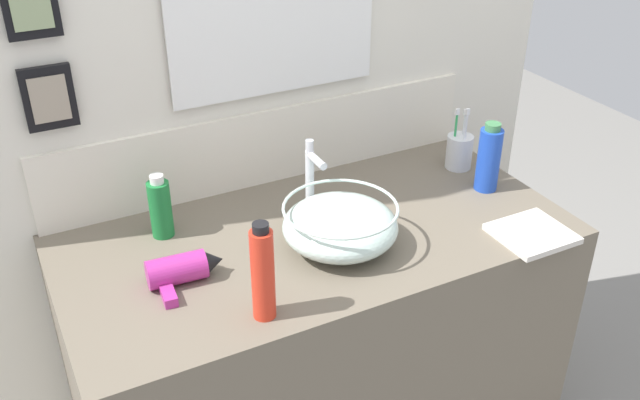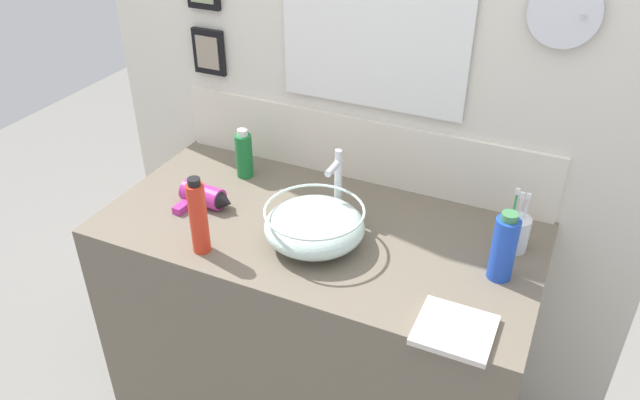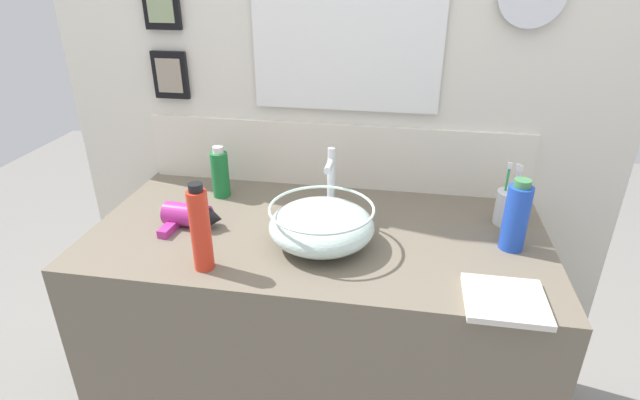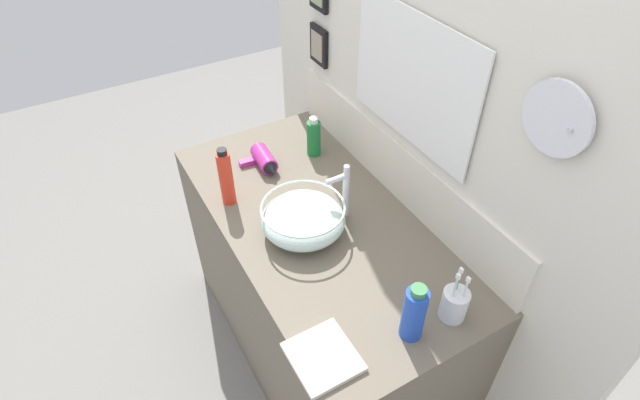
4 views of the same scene
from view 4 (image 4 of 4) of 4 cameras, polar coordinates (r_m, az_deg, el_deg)
name	(u,v)px [view 4 (image 4 of 4)]	position (r m, az deg, el deg)	size (l,w,h in m)	color
ground_plane	(319,345)	(2.45, -0.09, -16.26)	(6.00, 6.00, 0.00)	gray
vanity_counter	(319,291)	(2.11, -0.10, -10.31)	(1.33, 0.66, 0.83)	#6B6051
back_panel	(414,81)	(1.71, 10.66, 13.17)	(1.89, 0.10, 2.57)	silver
glass_bowl_sink	(303,219)	(1.72, -1.92, -2.14)	(0.29, 0.29, 0.12)	silver
faucet	(344,189)	(1.74, 2.74, 1.23)	(0.02, 0.09, 0.23)	silver
hair_drier	(264,161)	(2.03, -6.37, 4.47)	(0.19, 0.13, 0.07)	#B22D8C
toothbrush_cup	(454,304)	(1.54, 15.09, -11.39)	(0.08, 0.08, 0.20)	silver
spray_bottle	(314,138)	(2.07, -0.72, 7.15)	(0.06, 0.06, 0.18)	#197233
lotion_bottle	(414,313)	(1.44, 10.70, -12.58)	(0.07, 0.07, 0.21)	blue
shampoo_bottle	(226,177)	(1.84, -10.70, 2.56)	(0.05, 0.05, 0.24)	red
hand_towel	(323,357)	(1.45, 0.36, -17.49)	(0.19, 0.18, 0.02)	silver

